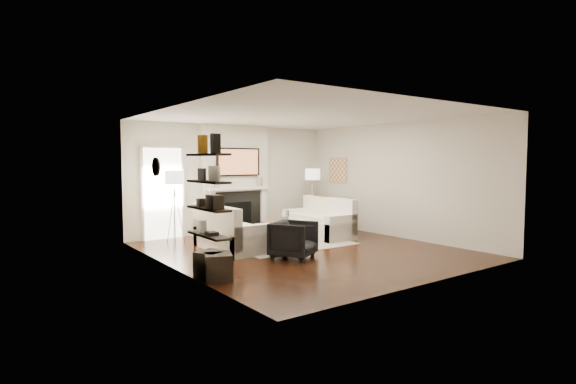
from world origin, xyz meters
TOP-DOWN VIEW (x-y plane):
  - room_envelope at (0.00, 0.00)m, footprint 6.00×6.00m
  - chimney_breast at (0.00, 2.88)m, footprint 1.80×0.25m
  - fireplace_surround at (0.00, 2.74)m, footprint 1.30×0.02m
  - firebox at (0.00, 2.73)m, footprint 0.75×0.02m
  - mantel_pilaster_l at (-0.72, 2.71)m, footprint 0.12×0.08m
  - mantel_pilaster_r at (0.72, 2.71)m, footprint 0.12×0.08m
  - mantel_shelf at (0.00, 2.69)m, footprint 1.70×0.18m
  - tv_body at (0.00, 2.71)m, footprint 1.20×0.06m
  - tv_screen at (0.00, 2.68)m, footprint 1.10×0.00m
  - candlestick_l_tall at (-0.55, 2.70)m, footprint 0.04×0.04m
  - candlestick_l_short at (-0.68, 2.70)m, footprint 0.04×0.04m
  - candlestick_r_tall at (0.55, 2.70)m, footprint 0.04×0.04m
  - candlestick_r_short at (0.68, 2.70)m, footprint 0.04×0.04m
  - hallway_panel at (-1.85, 2.98)m, footprint 0.90×0.02m
  - door_trim_l at (-2.33, 2.96)m, footprint 0.06×0.06m
  - door_trim_r at (-1.37, 2.96)m, footprint 0.06×0.06m
  - door_trim_top at (-1.85, 2.96)m, footprint 1.02×0.06m
  - rug at (0.10, 0.83)m, footprint 2.60×2.00m
  - loveseat_left_base at (-1.19, 0.94)m, footprint 0.85×1.80m
  - loveseat_left_back at (-1.52, 0.94)m, footprint 0.18×1.80m
  - loveseat_left_arm_n at (-1.19, 0.13)m, footprint 0.85×0.18m
  - loveseat_left_arm_s at (-1.19, 1.75)m, footprint 0.85×0.18m
  - loveseat_left_cushion at (-1.14, 0.94)m, footprint 0.63×1.44m
  - pillow_left_orange at (-1.52, 1.24)m, footprint 0.10×0.42m
  - pillow_left_charcoal at (-1.52, 0.64)m, footprint 0.10×0.40m
  - loveseat_right_base at (1.25, 1.11)m, footprint 0.85×1.80m
  - loveseat_right_back at (1.59, 1.11)m, footprint 0.18×1.80m
  - loveseat_right_arm_n at (1.25, 0.30)m, footprint 0.85×0.18m
  - loveseat_right_arm_s at (1.25, 1.92)m, footprint 0.85×0.18m
  - loveseat_right_cushion at (1.20, 1.11)m, footprint 0.63×1.44m
  - pillow_right_orange at (1.59, 1.41)m, footprint 0.10×0.42m
  - pillow_right_charcoal at (1.59, 0.81)m, footprint 0.10×0.40m
  - coffee_table at (0.17, 1.14)m, footprint 1.10×0.55m
  - coffee_leg_nw at (-0.33, 0.92)m, footprint 0.02×0.02m
  - coffee_leg_ne at (0.67, 0.92)m, footprint 0.02×0.02m
  - coffee_leg_sw at (-0.33, 1.36)m, footprint 0.02×0.02m
  - coffee_leg_se at (0.67, 1.36)m, footprint 0.02×0.02m
  - hurricane_glass at (0.32, 1.14)m, footprint 0.15×0.15m
  - hurricane_candle at (0.32, 1.14)m, footprint 0.09×0.09m
  - copper_bowl at (-0.08, 1.14)m, footprint 0.26×0.26m
  - armchair at (-0.61, -0.42)m, footprint 0.98×0.97m
  - lamp_left_post at (-1.85, 2.26)m, footprint 0.02×0.02m
  - lamp_left_shade at (-1.85, 2.26)m, footprint 0.40×0.40m
  - lamp_left_leg_a at (-1.74, 2.26)m, footprint 0.25×0.02m
  - lamp_left_leg_b at (-1.91, 2.36)m, footprint 0.14×0.22m
  - lamp_left_leg_c at (-1.91, 2.17)m, footprint 0.14×0.22m
  - lamp_right_post at (2.05, 2.30)m, footprint 0.02×0.02m
  - lamp_right_shade at (2.05, 2.30)m, footprint 0.40×0.40m
  - lamp_right_leg_a at (2.16, 2.30)m, footprint 0.25×0.02m
  - lamp_right_leg_b at (2.00, 2.40)m, footprint 0.14×0.22m
  - lamp_right_leg_c at (1.99, 2.21)m, footprint 0.14×0.22m
  - console_top at (2.57, 2.08)m, footprint 0.35×1.20m
  - console_leg_n at (2.57, 1.53)m, footprint 0.30×0.04m
  - console_leg_s at (2.57, 2.63)m, footprint 0.30×0.04m
  - wall_art at (2.73, 2.05)m, footprint 0.03×0.70m
  - shelf_bottom at (-2.62, -1.00)m, footprint 0.25×1.00m
  - shelf_lower at (-2.62, -1.00)m, footprint 0.25×1.00m
  - shelf_upper at (-2.62, -1.00)m, footprint 0.25×1.00m
  - shelf_top at (-2.62, -1.00)m, footprint 0.25×1.00m
  - decor_magfile_a at (-2.62, -1.25)m, footprint 0.12×0.10m
  - decor_magfile_b at (-2.62, -0.83)m, footprint 0.12×0.10m
  - decor_frame_a at (-2.62, -1.20)m, footprint 0.04×0.30m
  - decor_frame_b at (-2.62, -0.79)m, footprint 0.04×0.22m
  - decor_wine_rack at (-2.62, -1.21)m, footprint 0.18×0.25m
  - decor_box_small at (-2.62, -0.80)m, footprint 0.15×0.12m
  - decor_books at (-2.62, -1.10)m, footprint 0.14×0.20m
  - decor_box_tall at (-2.62, -0.78)m, footprint 0.10×0.10m
  - clock_rim at (-2.73, 0.90)m, footprint 0.04×0.34m
  - clock_face at (-2.71, 0.90)m, footprint 0.01×0.29m
  - ottoman_near at (-2.47, -0.76)m, footprint 0.53×0.53m
  - ottoman_far at (-2.47, -1.01)m, footprint 0.52×0.52m

SIDE VIEW (x-z plane):
  - rug at x=0.10m, z-range 0.00..0.01m
  - coffee_leg_nw at x=-0.33m, z-range 0.00..0.38m
  - coffee_leg_ne at x=0.67m, z-range 0.00..0.38m
  - coffee_leg_sw at x=-0.33m, z-range 0.00..0.38m
  - coffee_leg_se at x=0.67m, z-range 0.00..0.38m
  - ottoman_near at x=-2.47m, z-range 0.00..0.40m
  - ottoman_far at x=-2.47m, z-range 0.00..0.40m
  - loveseat_left_base at x=-1.19m, z-range 0.00..0.42m
  - loveseat_right_base at x=1.25m, z-range 0.00..0.42m
  - loveseat_left_arm_n at x=-1.19m, z-range 0.00..0.60m
  - loveseat_left_arm_s at x=-1.19m, z-range 0.00..0.60m
  - loveseat_right_arm_n at x=1.25m, z-range 0.00..0.60m
  - loveseat_right_arm_s at x=1.25m, z-range 0.00..0.60m
  - console_leg_n at x=2.57m, z-range 0.00..0.71m
  - console_leg_s at x=2.57m, z-range 0.00..0.71m
  - armchair at x=-0.61m, z-range 0.00..0.76m
  - coffee_table at x=0.17m, z-range 0.38..0.42m
  - copper_bowl at x=-0.08m, z-range 0.42..0.47m
  - firebox at x=0.00m, z-range 0.12..0.78m
  - loveseat_left_cushion at x=-1.14m, z-range 0.42..0.52m
  - loveseat_right_cushion at x=1.20m, z-range 0.42..0.52m
  - hurricane_candle at x=0.32m, z-range 0.43..0.56m
  - fireplace_surround at x=0.00m, z-range 0.00..1.04m
  - loveseat_left_back at x=-1.52m, z-range 0.13..0.93m
  - loveseat_right_back at x=1.59m, z-range 0.13..0.93m
  - mantel_pilaster_l at x=-0.72m, z-range 0.00..1.10m
  - mantel_pilaster_r at x=0.72m, z-range 0.00..1.10m
  - hurricane_glass at x=0.32m, z-range 0.43..0.69m
  - lamp_left_leg_a at x=-1.74m, z-range -0.02..1.22m
  - lamp_left_leg_b at x=-1.91m, z-range -0.02..1.22m
  - lamp_left_leg_c at x=-1.91m, z-range -0.02..1.22m
  - lamp_right_leg_a at x=2.16m, z-range -0.02..1.22m
  - lamp_right_leg_b at x=2.00m, z-range -0.02..1.22m
  - lamp_right_leg_c at x=1.99m, z-range -0.02..1.22m
  - lamp_left_post at x=-1.85m, z-range 0.00..1.20m
  - lamp_right_post at x=2.05m, z-range 0.00..1.20m
  - shelf_bottom at x=-2.62m, z-range 0.68..0.72m
  - pillow_left_charcoal at x=-1.52m, z-range 0.52..0.92m
  - pillow_right_charcoal at x=1.59m, z-range 0.52..0.92m
  - pillow_left_orange at x=-1.52m, z-range 0.52..0.94m
  - pillow_right_orange at x=1.59m, z-range 0.52..0.94m
  - console_top at x=2.57m, z-range 0.71..0.75m
  - decor_books at x=-2.62m, z-range 0.72..0.77m
  - decor_box_tall at x=-2.62m, z-range 0.72..0.90m
  - door_trim_l at x=-2.33m, z-range -0.03..2.13m
  - door_trim_r at x=-1.37m, z-range -0.03..2.13m
  - hallway_panel at x=-1.85m, z-range 0.00..2.10m
  - shelf_lower at x=-2.62m, z-range 1.08..1.12m
  - mantel_shelf at x=0.00m, z-range 1.09..1.16m
  - decor_box_small at x=-2.62m, z-range 1.12..1.24m
  - decor_wine_rack at x=-2.62m, z-range 1.12..1.32m
  - candlestick_l_short at x=-0.68m, z-range 1.15..1.40m
  - candlestick_r_short at x=0.68m, z-range 1.15..1.40m
  - candlestick_l_tall at x=-0.55m, z-range 1.16..1.45m
  - candlestick_r_tall at x=0.55m, z-range 1.16..1.45m
  - room_envelope at x=0.00m, z-range -1.65..4.35m
  - chimney_breast at x=0.00m, z-range 0.00..2.70m
  - lamp_left_shade at x=-1.85m, z-range 1.30..1.60m
  - lamp_right_shade at x=2.05m, z-range 1.30..1.60m
  - shelf_upper at x=-2.62m, z-range 1.48..1.52m
  - wall_art at x=2.73m, z-range 1.20..1.90m
  - decor_frame_b at x=-2.62m, z-range 1.52..1.70m
  - decor_frame_a at x=-2.62m, z-range 1.52..1.74m
  - clock_rim at x=-2.73m, z-range 1.53..1.87m
  - clock_face at x=-2.71m, z-range 1.55..1.84m
  - tv_screen at x=0.00m, z-range 1.47..2.09m
  - tv_body at x=0.00m, z-range 1.43..2.13m
  - shelf_top at x=-2.62m, z-range 1.88..1.92m
  - decor_magfile_a at x=-2.62m, z-range 1.92..2.20m
  - decor_magfile_b at x=-2.62m, z-range 1.92..2.20m
  - door_trim_top at x=-1.85m, z-range 2.10..2.16m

